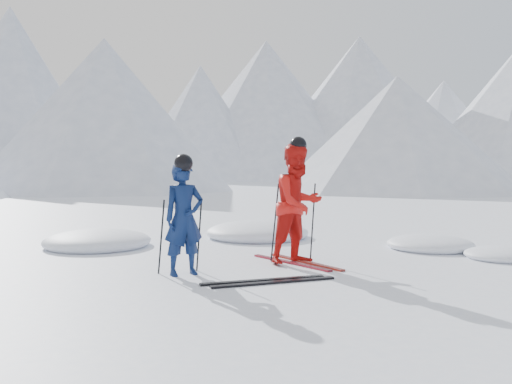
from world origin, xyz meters
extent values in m
plane|color=white|center=(0.00, 0.00, 0.00)|extent=(160.00, 160.00, 0.00)
cone|color=#B2BCD1|center=(-11.51, 40.48, 7.17)|extent=(23.96, 23.96, 14.35)
cone|color=#B2BCD1|center=(-5.08, 51.27, 5.96)|extent=(17.69, 17.69, 11.93)
cone|color=#B2BCD1|center=(4.51, 43.52, 5.42)|extent=(19.63, 19.63, 10.85)
cone|color=#B2BCD1|center=(11.74, 46.25, 7.07)|extent=(23.31, 23.31, 14.15)
cone|color=#B2BCD1|center=(21.49, 44.84, 7.44)|extent=(28.94, 28.94, 14.88)
cone|color=silver|center=(31.93, 45.34, 5.38)|extent=(24.45, 24.45, 10.76)
cone|color=#B2BCD1|center=(12.00, 20.00, 3.25)|extent=(14.00, 14.00, 6.50)
cone|color=#B2BCD1|center=(-4.00, 26.00, 4.50)|extent=(16.00, 16.00, 9.00)
imported|color=#0B1B46|center=(-2.64, -0.27, 0.79)|extent=(0.65, 0.52, 1.57)
imported|color=red|center=(-0.82, 0.16, 0.93)|extent=(1.10, 0.99, 1.85)
cylinder|color=black|center=(-2.94, -0.12, 0.52)|extent=(0.11, 0.08, 1.05)
cylinder|color=black|center=(-2.39, -0.02, 0.52)|extent=(0.11, 0.07, 1.05)
cylinder|color=black|center=(-1.12, 0.41, 0.62)|extent=(0.12, 0.10, 1.23)
cylinder|color=black|center=(-0.52, 0.31, 0.62)|extent=(0.12, 0.09, 1.23)
cube|color=black|center=(-0.94, 0.16, 0.01)|extent=(0.77, 1.59, 0.03)
cube|color=black|center=(-0.70, 0.16, 0.01)|extent=(0.66, 1.63, 0.03)
cube|color=black|center=(-1.69, -0.96, 0.01)|extent=(1.70, 0.18, 0.03)
cube|color=black|center=(-1.59, -1.11, 0.01)|extent=(1.70, 0.24, 0.03)
ellipsoid|color=white|center=(-3.88, 2.71, 0.00)|extent=(1.98, 1.98, 0.43)
ellipsoid|color=white|center=(2.00, 0.93, 0.00)|extent=(1.55, 1.55, 0.34)
ellipsoid|color=white|center=(-0.67, 3.16, 0.00)|extent=(2.14, 2.14, 0.47)
ellipsoid|color=white|center=(2.54, -0.28, 0.00)|extent=(1.15, 1.15, 0.25)
camera|label=1|loc=(-3.57, -7.74, 1.55)|focal=38.00mm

